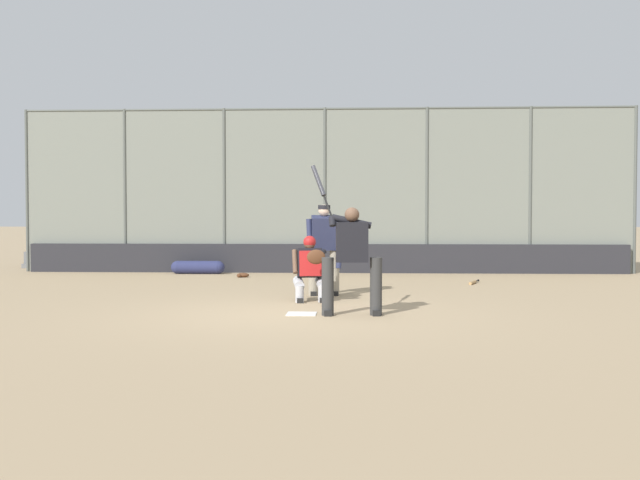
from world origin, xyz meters
The scene contains 11 objects.
ground_plane centered at (0.00, 0.00, 0.00)m, with size 160.00×160.00×0.00m, color tan.
home_plate_marker centered at (0.00, 0.00, 0.01)m, with size 0.43×0.43×0.01m, color white.
backstop_fence centered at (0.00, -7.94, 2.15)m, with size 15.35×0.08×4.13m.
padding_wall centered at (0.00, -7.84, 0.36)m, with size 14.97×0.18×0.72m, color #28282D.
bleachers_beyond centered at (2.95, -10.09, 0.38)m, with size 10.69×1.95×1.16m.
batter_at_plate centered at (-0.72, 0.07, 0.85)m, with size 1.06×0.62×2.19m.
catcher_behind_plate centered at (-0.02, -1.63, 0.57)m, with size 0.62×0.72×1.10m.
umpire_home centered at (-0.22, -2.53, 0.87)m, with size 0.66×0.45×1.63m.
spare_bat_near_backstop centered at (-3.25, -4.97, 0.03)m, with size 0.35×0.81×0.07m.
fielding_glove_on_dirt centered at (1.85, -6.36, 0.05)m, with size 0.29×0.22×0.10m.
equipment_bag_dugout_side centered at (3.10, -7.33, 0.16)m, with size 1.33×0.32×0.32m.
Camera 1 is at (-0.81, 10.82, 1.45)m, focal length 42.00 mm.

